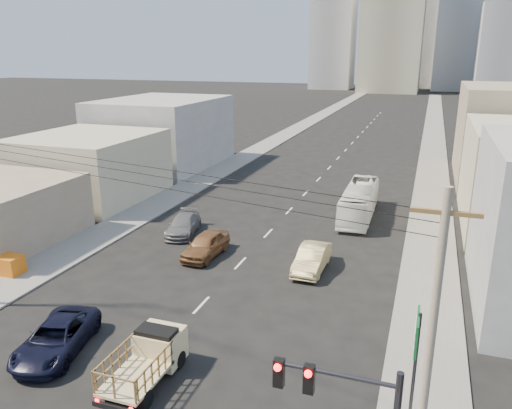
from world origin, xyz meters
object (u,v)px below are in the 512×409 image
Objects in this scene: sedan_brown at (206,245)px; utility_pole at (430,351)px; crate_stack at (8,264)px; city_bus at (359,201)px; green_sign at (416,346)px; flatbed_pickup at (147,357)px; navy_pickup at (56,338)px; sedan_tan at (312,259)px; sedan_grey at (183,225)px.

utility_pole is (14.16, -15.41, 4.39)m from sedan_brown.
utility_pole is 5.56× the size of crate_stack.
city_bus is 1.96× the size of green_sign.
city_bus is at bearing 77.98° from flatbed_pickup.
green_sign is 2.91m from utility_pole.
green_sign is (5.21, -24.80, 2.38)m from city_bus.
green_sign is 2.78× the size of crate_stack.
navy_pickup is 15.64m from sedan_tan.
utility_pole reaches higher than sedan_tan.
sedan_tan is 0.97× the size of sedan_grey.
city_bus is 25.45m from green_sign.
sedan_grey is (-10.75, 3.29, -0.07)m from sedan_tan.
city_bus is at bearing 44.56° from crate_stack.
sedan_grey is 12.32m from crate_stack.
flatbed_pickup is 0.88× the size of green_sign.
sedan_brown is 21.38m from utility_pole.
city_bus is (10.32, 24.53, 0.64)m from navy_pickup.
crate_stack is (-24.16, 6.13, -3.05)m from green_sign.
city_bus is at bearing 84.24° from sedan_tan.
flatbed_pickup is at bearing 167.61° from utility_pole.
green_sign is at bearing -62.99° from sedan_tan.
city_bus is (5.30, 24.91, 0.27)m from flatbed_pickup.
flatbed_pickup is at bearing -24.61° from crate_stack.
sedan_brown is at bearing 33.21° from crate_stack.
sedan_grey is 23.95m from green_sign.
sedan_brown reaches higher than sedan_grey.
navy_pickup is 16.16m from sedan_grey.
green_sign is (13.82, -12.91, 2.95)m from sedan_brown.
sedan_tan is 11.24m from sedan_grey.
navy_pickup is at bearing 175.63° from flatbed_pickup.
sedan_brown is (-8.61, -11.89, -0.57)m from city_bus.
utility_pole is at bearing -45.04° from sedan_brown.
navy_pickup is at bearing -95.33° from sedan_brown.
sedan_tan reaches higher than crate_stack.
sedan_tan is 14.87m from green_sign.
sedan_grey is at bearing 133.04° from utility_pole.
city_bus reaches higher than sedan_grey.
sedan_grey is 2.68× the size of crate_stack.
sedan_tan is (-1.29, -11.76, -0.59)m from city_bus.
sedan_brown is at bearing 104.23° from flatbed_pickup.
utility_pole reaches higher than city_bus.
green_sign reaches higher than crate_stack.
city_bus is 2.03× the size of sedan_grey.
sedan_brown is 4.85m from sedan_grey.
green_sign is (17.25, -16.33, 3.04)m from sedan_grey.
sedan_tan is 0.94× the size of green_sign.
sedan_tan is (4.01, 13.15, -0.32)m from flatbed_pickup.
utility_pole is at bearing -59.04° from sedan_grey.
flatbed_pickup is 0.95× the size of sedan_brown.
navy_pickup is at bearing -113.71° from city_bus.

